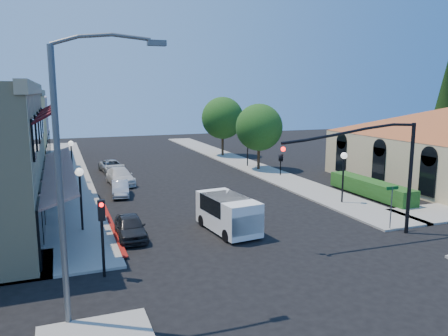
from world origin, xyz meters
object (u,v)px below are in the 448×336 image
object	(u,v)px
white_van	(228,212)
signal_mast_arm	(379,161)
secondary_signal	(102,224)
parked_car_c	(120,176)
parked_car_b	(120,189)
street_tree_a	(259,127)
lamppost_right_near	(344,165)
street_name_sign	(392,201)
cobra_streetlight	(70,167)
lamppost_left_far	(71,151)
parked_car_a	(130,227)
lamppost_right_far	(248,140)
conifer_far	(445,104)
parked_car_d	(112,166)
lamppost_left_near	(80,183)
street_tree_b	(223,118)

from	to	relation	value
white_van	signal_mast_arm	bearing A→B (deg)	-28.29
secondary_signal	parked_car_c	distance (m)	18.93
secondary_signal	parked_car_b	distance (m)	14.68
signal_mast_arm	secondary_signal	xyz separation A→B (m)	(-13.86, -0.09, -1.77)
street_tree_a	lamppost_right_near	bearing A→B (deg)	-91.23
street_name_sign	parked_car_c	distance (m)	21.69
cobra_streetlight	signal_mast_arm	bearing A→B (deg)	13.11
lamppost_left_far	lamppost_right_near	size ratio (longest dim) A/B	1.00
lamppost_right_near	street_tree_a	bearing A→B (deg)	88.77
parked_car_a	cobra_streetlight	bearing A→B (deg)	-108.93
lamppost_right_far	parked_car_b	bearing A→B (deg)	-149.32
conifer_far	parked_car_c	world-z (taller)	conifer_far
parked_car_d	lamppost_left_far	bearing A→B (deg)	-138.66
conifer_far	lamppost_right_near	bearing A→B (deg)	-152.85
street_tree_a	white_van	world-z (taller)	street_tree_a
parked_car_c	parked_car_d	distance (m)	6.00
lamppost_left_near	signal_mast_arm	bearing A→B (deg)	-24.37
lamppost_left_far	white_van	world-z (taller)	lamppost_left_far
street_tree_b	parked_car_a	xyz separation A→B (m)	(-15.00, -26.00, -3.93)
cobra_streetlight	lamppost_right_near	distance (m)	20.44
conifer_far	lamppost_right_far	bearing A→B (deg)	162.90
street_tree_a	parked_car_a	xyz separation A→B (m)	(-15.00, -16.00, -3.58)
conifer_far	cobra_streetlight	world-z (taller)	conifer_far
lamppost_right_near	parked_car_a	size ratio (longest dim) A/B	0.98
lamppost_left_far	lamppost_right_near	distance (m)	22.02
street_name_sign	lamppost_left_far	bearing A→B (deg)	128.94
conifer_far	white_van	distance (m)	32.13
conifer_far	street_tree_b	xyz separation A→B (m)	(-19.20, 14.00, -1.82)
cobra_streetlight	street_tree_a	bearing A→B (deg)	53.21
lamppost_left_near	white_van	bearing A→B (deg)	-20.58
lamppost_left_far	cobra_streetlight	bearing A→B (deg)	-91.55
lamppost_left_far	parked_car_b	size ratio (longest dim) A/B	1.06
street_tree_b	parked_car_d	world-z (taller)	street_tree_b
lamppost_left_near	parked_car_c	world-z (taller)	lamppost_left_near
street_tree_a	parked_car_d	distance (m)	14.66
street_tree_a	parked_car_d	xyz separation A→B (m)	(-13.63, 4.00, -3.62)
white_van	parked_car_b	world-z (taller)	white_van
signal_mast_arm	street_name_sign	distance (m)	2.98
signal_mast_arm	lamppost_left_near	distance (m)	15.82
conifer_far	white_van	bearing A→B (deg)	-156.15
lamppost_right_near	white_van	size ratio (longest dim) A/B	0.78
parked_car_a	white_van	bearing A→B (deg)	-7.63
parked_car_a	parked_car_c	world-z (taller)	parked_car_c
lamppost_right_near	parked_car_d	size ratio (longest dim) A/B	0.87
parked_car_b	parked_car_d	bearing A→B (deg)	93.08
street_tree_a	conifer_far	bearing A→B (deg)	-11.77
street_name_sign	lamppost_left_far	size ratio (longest dim) A/B	0.70
cobra_streetlight	lamppost_left_far	world-z (taller)	cobra_streetlight
lamppost_right_far	signal_mast_arm	bearing A→B (deg)	-96.70
lamppost_right_near	parked_car_b	distance (m)	16.07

